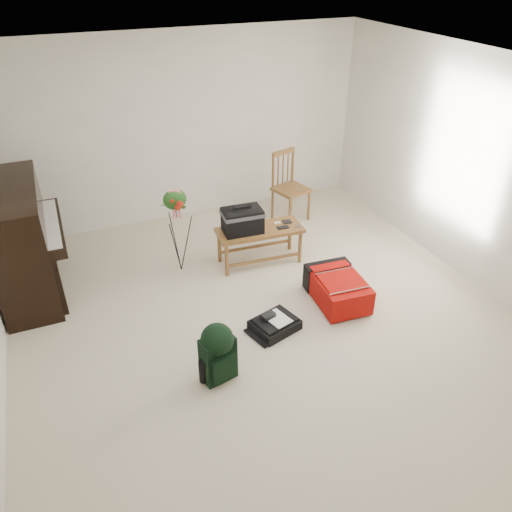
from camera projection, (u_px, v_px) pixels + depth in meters
name	position (u px, v px, depth m)	size (l,w,h in m)	color
floor	(267.00, 324.00, 5.18)	(5.00, 5.50, 0.01)	beige
ceiling	(271.00, 74.00, 3.85)	(5.00, 5.50, 0.01)	white
wall_back	(185.00, 129.00, 6.66)	(5.00, 0.04, 2.50)	silver
wall_right	(482.00, 175.00, 5.33)	(0.04, 5.50, 2.50)	silver
piano	(23.00, 243.00, 5.40)	(0.71, 1.50, 1.25)	black
bench	(248.00, 224.00, 5.86)	(1.06, 0.48, 0.79)	olive
dining_chair	(290.00, 187.00, 6.94)	(0.53, 0.53, 0.98)	olive
red_suitcase	(335.00, 286.00, 5.47)	(0.55, 0.77, 0.32)	#B70907
black_duffel	(275.00, 324.00, 5.08)	(0.53, 0.47, 0.19)	black
green_backpack	(218.00, 350.00, 4.37)	(0.33, 0.30, 0.60)	black
flower_stand	(178.00, 231.00, 5.76)	(0.41, 0.41, 1.09)	black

